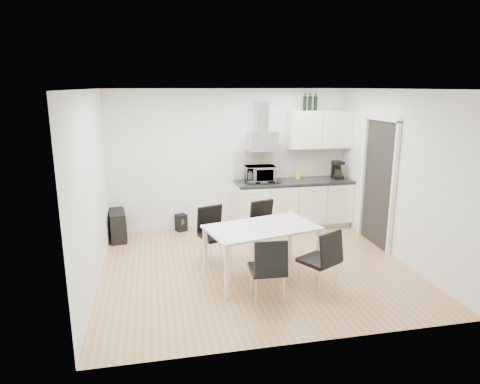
% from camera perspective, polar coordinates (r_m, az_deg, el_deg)
% --- Properties ---
extents(ground, '(4.50, 4.50, 0.00)m').
position_cam_1_polar(ground, '(6.52, 2.12, -9.96)').
color(ground, tan).
rests_on(ground, ground).
extents(wall_back, '(4.50, 0.10, 2.60)m').
position_cam_1_polar(wall_back, '(8.03, -1.19, 4.33)').
color(wall_back, white).
rests_on(wall_back, ground).
extents(wall_front, '(4.50, 0.10, 2.60)m').
position_cam_1_polar(wall_front, '(4.26, 8.66, -4.54)').
color(wall_front, white).
rests_on(wall_front, ground).
extents(wall_left, '(0.10, 4.00, 2.60)m').
position_cam_1_polar(wall_left, '(5.99, -19.16, 0.24)').
color(wall_left, white).
rests_on(wall_left, ground).
extents(wall_right, '(0.10, 4.00, 2.60)m').
position_cam_1_polar(wall_right, '(6.99, 20.46, 2.00)').
color(wall_right, white).
rests_on(wall_right, ground).
extents(ceiling, '(4.50, 4.50, 0.00)m').
position_cam_1_polar(ceiling, '(5.96, 2.34, 13.55)').
color(ceiling, white).
rests_on(ceiling, wall_back).
extents(doorway, '(0.08, 1.04, 2.10)m').
position_cam_1_polar(doorway, '(7.48, 17.84, 0.98)').
color(doorway, white).
rests_on(doorway, ground).
extents(kitchenette, '(2.22, 0.64, 2.52)m').
position_cam_1_polar(kitchenette, '(8.16, 7.37, 1.01)').
color(kitchenette, beige).
rests_on(kitchenette, ground).
extents(dining_table, '(1.67, 1.19, 0.75)m').
position_cam_1_polar(dining_table, '(5.96, 2.94, -5.30)').
color(dining_table, white).
rests_on(dining_table, ground).
extents(chair_far_left, '(0.58, 0.61, 0.88)m').
position_cam_1_polar(chair_far_left, '(6.47, -3.27, -5.96)').
color(chair_far_left, black).
rests_on(chair_far_left, ground).
extents(chair_far_right, '(0.57, 0.61, 0.88)m').
position_cam_1_polar(chair_far_right, '(6.77, 3.71, -5.06)').
color(chair_far_right, black).
rests_on(chair_far_right, ground).
extents(chair_near_left, '(0.46, 0.52, 0.88)m').
position_cam_1_polar(chair_near_left, '(5.35, 3.65, -10.34)').
color(chair_near_left, black).
rests_on(chair_near_left, ground).
extents(chair_near_right, '(0.63, 0.65, 0.88)m').
position_cam_1_polar(chair_near_right, '(5.69, 10.38, -9.06)').
color(chair_near_right, black).
rests_on(chair_near_right, ground).
extents(guitar_amp, '(0.34, 0.65, 0.52)m').
position_cam_1_polar(guitar_amp, '(7.83, -15.99, -4.31)').
color(guitar_amp, black).
rests_on(guitar_amp, ground).
extents(floor_speaker, '(0.24, 0.23, 0.32)m').
position_cam_1_polar(floor_speaker, '(8.09, -7.85, -4.07)').
color(floor_speaker, black).
rests_on(floor_speaker, ground).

